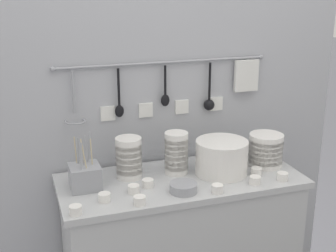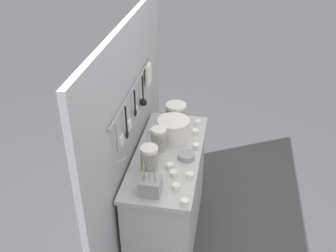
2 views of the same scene
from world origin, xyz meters
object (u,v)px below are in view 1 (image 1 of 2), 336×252
at_px(cup_edge_far, 256,172).
at_px(cup_front_right, 282,177).
at_px(cup_back_right, 148,183).
at_px(bowl_stack_short_front, 177,153).
at_px(cup_edge_near, 255,180).
at_px(steel_mixing_bowl, 183,187).
at_px(bowl_stack_tall_left, 129,158).
at_px(cup_centre, 134,189).
at_px(cup_mid_row, 217,189).
at_px(plate_stack, 222,157).
at_px(cup_front_left, 76,210).
at_px(cup_by_caddy, 140,200).
at_px(cup_back_left, 213,156).
at_px(cutlery_caddy, 85,176).
at_px(cup_beside_plates, 104,197).

bearing_deg(cup_edge_far, cup_front_right, -46.27).
xyz_separation_m(cup_front_right, cup_back_right, (-0.61, 0.13, 0.00)).
xyz_separation_m(bowl_stack_short_front, cup_front_right, (0.43, -0.24, -0.08)).
bearing_deg(cup_edge_near, cup_back_right, 165.32).
bearing_deg(steel_mixing_bowl, bowl_stack_tall_left, 129.22).
height_order(cup_centre, cup_back_right, same).
distance_m(bowl_stack_short_front, cup_mid_row, 0.29).
bearing_deg(plate_stack, bowl_stack_short_front, 160.18).
distance_m(bowl_stack_short_front, cup_front_right, 0.50).
relative_size(bowl_stack_tall_left, cup_edge_near, 3.80).
bearing_deg(steel_mixing_bowl, cup_front_left, -173.45).
bearing_deg(cup_by_caddy, cup_edge_far, 10.57).
height_order(cup_edge_near, cup_back_right, same).
xyz_separation_m(plate_stack, cup_back_left, (0.03, 0.17, -0.06)).
distance_m(plate_stack, cup_front_left, 0.74).
relative_size(steel_mixing_bowl, cup_mid_row, 2.39).
xyz_separation_m(bowl_stack_tall_left, bowl_stack_short_front, (0.23, -0.02, 0.00)).
bearing_deg(bowl_stack_tall_left, plate_stack, -12.34).
relative_size(cup_by_caddy, cup_edge_far, 1.00).
xyz_separation_m(cup_edge_near, cup_back_right, (-0.47, 0.12, 0.00)).
distance_m(steel_mixing_bowl, cup_back_right, 0.16).
distance_m(bowl_stack_tall_left, plate_stack, 0.44).
height_order(plate_stack, cup_front_right, plate_stack).
relative_size(cutlery_caddy, cup_mid_row, 4.70).
xyz_separation_m(cup_back_left, cup_back_right, (-0.41, -0.21, 0.00)).
distance_m(cutlery_caddy, cup_beside_plates, 0.17).
height_order(bowl_stack_tall_left, cup_front_left, bowl_stack_tall_left).
distance_m(cup_front_right, cup_edge_far, 0.12).
relative_size(bowl_stack_tall_left, cup_edge_far, 3.80).
relative_size(plate_stack, cup_front_right, 4.84).
bearing_deg(cup_edge_near, steel_mixing_bowl, 175.34).
bearing_deg(cup_centre, steel_mixing_bowl, -15.26).
height_order(bowl_stack_tall_left, cup_front_right, bowl_stack_tall_left).
xyz_separation_m(cup_by_caddy, cup_back_right, (0.08, 0.15, 0.00)).
xyz_separation_m(cup_by_caddy, cup_front_right, (0.69, 0.02, 0.00)).
bearing_deg(cup_edge_near, cutlery_caddy, 164.61).
bearing_deg(plate_stack, cup_back_right, -174.18).
relative_size(cup_back_left, cup_mid_row, 1.00).
relative_size(cup_edge_near, cup_beside_plates, 1.00).
bearing_deg(cup_edge_far, cup_back_right, 175.87).
bearing_deg(cutlery_caddy, bowl_stack_tall_left, 13.84).
distance_m(bowl_stack_short_front, cutlery_caddy, 0.45).
xyz_separation_m(bowl_stack_short_front, plate_stack, (0.20, -0.07, -0.02)).
bearing_deg(plate_stack, steel_mixing_bowl, -151.07).
xyz_separation_m(cup_centre, cup_edge_near, (0.54, -0.08, 0.00)).
xyz_separation_m(cup_front_right, cup_back_left, (-0.20, 0.34, 0.00)).
bearing_deg(bowl_stack_tall_left, cup_back_left, 9.81).
bearing_deg(cup_front_right, cup_beside_plates, 176.43).
bearing_deg(cup_front_left, cup_by_caddy, 0.00).
height_order(cup_centre, cup_mid_row, same).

